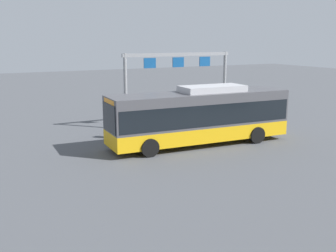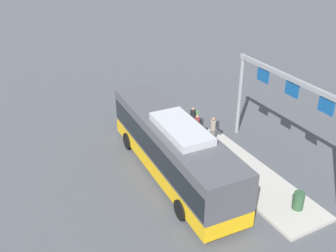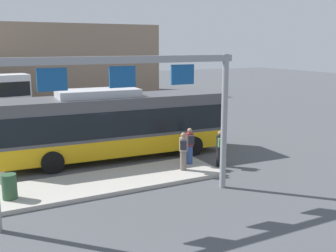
% 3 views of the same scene
% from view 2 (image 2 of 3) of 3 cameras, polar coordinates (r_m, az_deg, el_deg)
% --- Properties ---
extents(ground_plane, '(120.00, 120.00, 0.00)m').
position_cam_2_polar(ground_plane, '(22.23, 0.74, -6.84)').
color(ground_plane, '#4C4F54').
extents(platform_curb, '(10.00, 2.80, 0.16)m').
position_cam_2_polar(platform_curb, '(22.61, 10.68, -6.49)').
color(platform_curb, '#B2ADA3').
rests_on(platform_curb, ground).
extents(bus_main, '(11.09, 3.13, 3.46)m').
position_cam_2_polar(bus_main, '(21.24, 0.78, -2.85)').
color(bus_main, '#EAAD14').
rests_on(bus_main, ground).
extents(person_boarding, '(0.47, 0.60, 1.67)m').
position_cam_2_polar(person_boarding, '(26.09, 3.55, 1.08)').
color(person_boarding, black).
rests_on(person_boarding, ground).
extents(person_waiting_near, '(0.53, 0.61, 1.67)m').
position_cam_2_polar(person_waiting_near, '(24.61, 6.35, -0.41)').
color(person_waiting_near, slate).
rests_on(person_waiting_near, platform_curb).
extents(person_waiting_mid, '(0.46, 0.59, 1.67)m').
position_cam_2_polar(person_waiting_mid, '(24.80, 4.14, -0.06)').
color(person_waiting_mid, '#334C8C').
rests_on(person_waiting_mid, platform_curb).
extents(platform_sign_gantry, '(8.62, 0.24, 5.20)m').
position_cam_2_polar(platform_sign_gantry, '(22.31, 16.61, 3.04)').
color(platform_sign_gantry, gray).
rests_on(platform_sign_gantry, ground).
extents(trash_bin, '(0.52, 0.52, 0.90)m').
position_cam_2_polar(trash_bin, '(20.44, 17.73, -9.89)').
color(trash_bin, '#2D5133').
rests_on(trash_bin, platform_curb).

